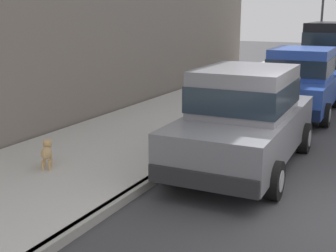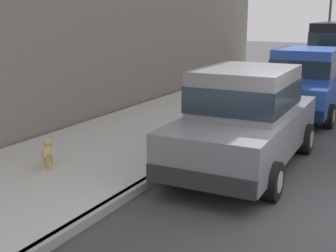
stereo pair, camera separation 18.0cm
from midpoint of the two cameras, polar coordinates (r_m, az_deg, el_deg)
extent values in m
cube|color=gray|center=(8.11, -2.28, -6.52)|extent=(0.16, 64.00, 0.14)
cube|color=#B7B5AD|center=(9.09, -12.24, -4.56)|extent=(3.60, 64.00, 0.14)
cube|color=slate|center=(8.88, 8.99, -0.61)|extent=(1.94, 4.55, 0.76)
cube|color=slate|center=(8.62, 9.00, 4.39)|extent=(1.65, 2.15, 0.84)
cube|color=#19232D|center=(8.63, 8.98, 3.98)|extent=(1.68, 2.19, 0.46)
cube|color=#252527|center=(11.00, 12.25, 0.79)|extent=(1.77, 0.25, 0.28)
cube|color=#252527|center=(6.96, 3.64, -6.66)|extent=(1.77, 0.25, 0.28)
cylinder|color=black|center=(10.52, 6.42, -0.36)|extent=(0.24, 0.65, 0.64)
cylinder|color=#9E9EA3|center=(10.52, 6.42, -0.36)|extent=(0.25, 0.36, 0.35)
cylinder|color=black|center=(10.10, 16.10, -1.44)|extent=(0.24, 0.65, 0.64)
cylinder|color=#9E9EA3|center=(10.10, 16.10, -1.44)|extent=(0.25, 0.36, 0.35)
cylinder|color=black|center=(8.04, -0.19, -4.81)|extent=(0.24, 0.65, 0.64)
cylinder|color=#9E9EA3|center=(8.04, -0.19, -4.81)|extent=(0.25, 0.36, 0.35)
cylinder|color=black|center=(7.48, 12.41, -6.61)|extent=(0.24, 0.65, 0.64)
cylinder|color=#9E9EA3|center=(7.48, 12.41, -6.61)|extent=(0.25, 0.36, 0.35)
cube|color=#EAEACC|center=(11.09, 9.58, 2.89)|extent=(0.28, 0.09, 0.14)
cube|color=#EAEACC|center=(10.85, 15.25, 2.34)|extent=(0.28, 0.09, 0.14)
cube|color=#28479E|center=(13.91, 15.81, 4.31)|extent=(1.92, 4.55, 0.76)
cube|color=#28479E|center=(13.71, 15.96, 7.55)|extent=(1.64, 2.14, 0.84)
cube|color=#19232D|center=(13.72, 15.94, 7.28)|extent=(1.68, 2.18, 0.46)
cube|color=#0E1837|center=(16.10, 17.16, 4.60)|extent=(1.77, 0.25, 0.28)
cube|color=#0E1837|center=(11.83, 13.82, 1.62)|extent=(1.77, 0.25, 0.28)
cylinder|color=black|center=(15.50, 13.37, 3.98)|extent=(0.24, 0.65, 0.64)
cylinder|color=#9E9EA3|center=(15.50, 13.37, 3.98)|extent=(0.25, 0.36, 0.35)
cylinder|color=black|center=(12.83, 10.63, 2.09)|extent=(0.24, 0.65, 0.64)
cylinder|color=#9E9EA3|center=(12.83, 10.63, 2.09)|extent=(0.25, 0.36, 0.35)
cylinder|color=black|center=(12.50, 18.60, 1.28)|extent=(0.24, 0.65, 0.64)
cylinder|color=#9E9EA3|center=(12.50, 18.60, 1.28)|extent=(0.25, 0.36, 0.35)
cube|color=#EAEACC|center=(16.17, 15.31, 6.04)|extent=(0.28, 0.09, 0.14)
cube|color=#EAEACC|center=(16.01, 19.25, 5.68)|extent=(0.28, 0.09, 0.14)
cube|color=black|center=(19.68, 19.20, 7.26)|extent=(2.08, 4.87, 1.10)
cube|color=black|center=(19.60, 19.46, 10.45)|extent=(1.81, 3.86, 1.10)
cube|color=#19232D|center=(19.60, 19.44, 10.21)|extent=(1.85, 3.90, 0.61)
cube|color=black|center=(22.05, 19.80, 6.78)|extent=(1.87, 0.27, 0.28)
cube|color=black|center=(17.41, 18.21, 5.19)|extent=(1.87, 0.27, 0.28)
cylinder|color=black|center=(21.33, 16.99, 6.40)|extent=(0.24, 0.65, 0.64)
cylinder|color=#9E9EA3|center=(21.33, 16.99, 6.40)|extent=(0.25, 0.36, 0.35)
cylinder|color=black|center=(18.41, 15.59, 5.38)|extent=(0.24, 0.65, 0.64)
cylinder|color=#9E9EA3|center=(18.41, 15.59, 5.38)|extent=(0.25, 0.36, 0.35)
cube|color=#EAEACC|center=(22.09, 18.40, 8.40)|extent=(0.28, 0.09, 0.14)
ellipsoid|color=tan|center=(8.65, -15.48, -3.27)|extent=(0.42, 0.47, 0.20)
cylinder|color=tan|center=(8.84, -15.70, -4.21)|extent=(0.05, 0.05, 0.18)
cylinder|color=tan|center=(8.83, -14.93, -4.18)|extent=(0.05, 0.05, 0.18)
cylinder|color=tan|center=(8.58, -15.89, -4.77)|extent=(0.05, 0.05, 0.18)
cylinder|color=tan|center=(8.57, -15.09, -4.74)|extent=(0.05, 0.05, 0.18)
sphere|color=tan|center=(8.90, -15.34, -2.17)|extent=(0.17, 0.17, 0.17)
ellipsoid|color=brown|center=(8.99, -15.27, -2.14)|extent=(0.12, 0.13, 0.06)
cone|color=tan|center=(8.87, -15.70, -1.68)|extent=(0.06, 0.06, 0.07)
cone|color=tan|center=(8.86, -15.06, -1.65)|extent=(0.06, 0.06, 0.07)
cylinder|color=tan|center=(8.38, -15.68, -3.40)|extent=(0.10, 0.12, 0.13)
cylinder|color=gold|center=(11.19, 4.29, -0.23)|extent=(0.24, 0.24, 0.06)
cylinder|color=gold|center=(11.12, 4.32, 1.30)|extent=(0.17, 0.17, 0.55)
sphere|color=gold|center=(11.06, 4.35, 2.89)|extent=(0.15, 0.15, 0.15)
cylinder|color=gold|center=(11.16, 3.75, 1.50)|extent=(0.10, 0.07, 0.07)
cylinder|color=gold|center=(11.07, 4.89, 1.37)|extent=(0.10, 0.07, 0.07)
cylinder|color=#2D2D33|center=(25.35, 18.31, 11.78)|extent=(0.12, 0.12, 4.20)
cube|color=slate|center=(14.18, -5.58, 12.02)|extent=(0.50, 20.00, 4.88)
camera|label=1|loc=(0.09, -90.60, -0.15)|focal=49.00mm
camera|label=2|loc=(0.09, 89.40, 0.15)|focal=49.00mm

